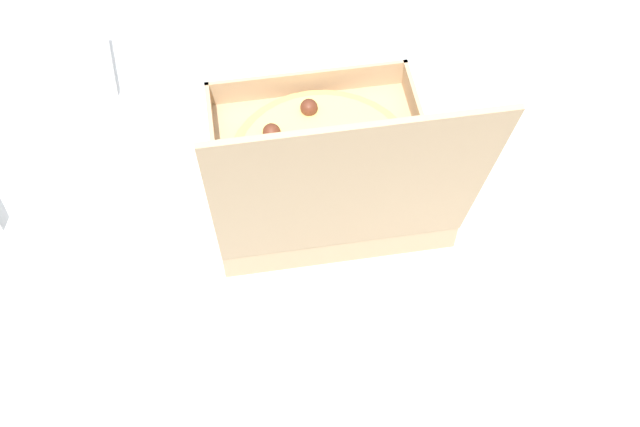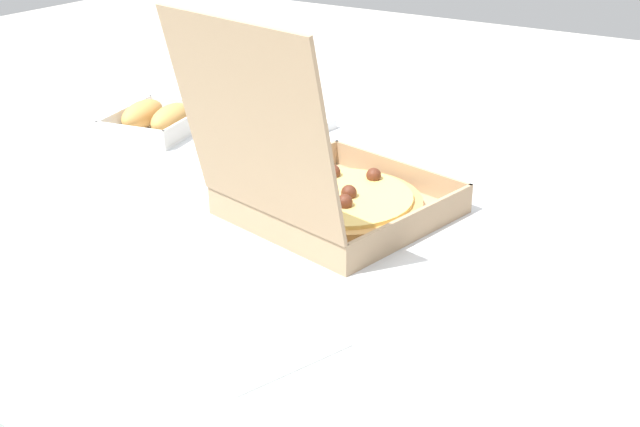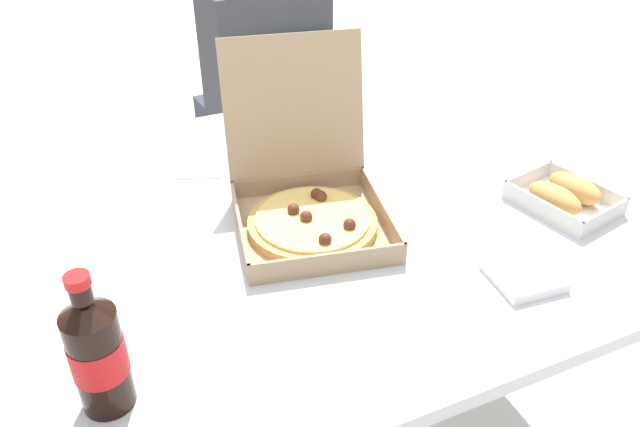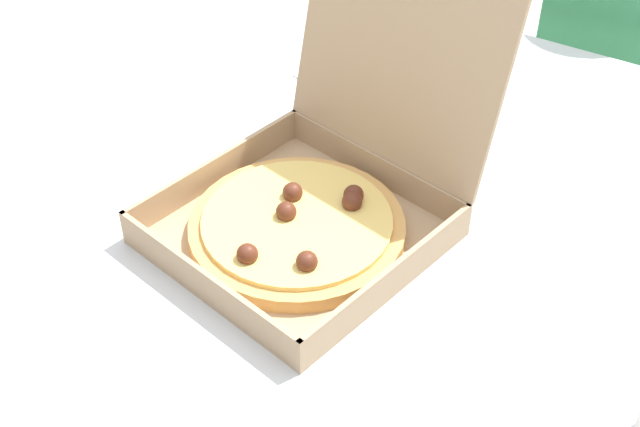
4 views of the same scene
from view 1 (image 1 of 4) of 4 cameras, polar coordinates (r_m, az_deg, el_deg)
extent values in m
plane|color=beige|center=(1.64, -1.83, -15.11)|extent=(10.00, 10.00, 0.00)
cube|color=silver|center=(1.00, -2.88, -1.51)|extent=(1.34, 1.05, 0.03)
cylinder|color=#B7B7BC|center=(1.72, 11.84, 9.80)|extent=(0.05, 0.05, 0.69)
cube|color=tan|center=(1.04, 0.22, 3.16)|extent=(0.33, 0.33, 0.01)
cube|color=tan|center=(1.11, -0.93, 9.46)|extent=(0.28, 0.06, 0.04)
cube|color=tan|center=(1.05, 7.76, 4.84)|extent=(0.06, 0.28, 0.04)
cube|color=tan|center=(1.02, -7.51, 2.97)|extent=(0.06, 0.28, 0.04)
cube|color=tan|center=(0.94, 1.55, -2.54)|extent=(0.28, 0.06, 0.04)
cube|color=tan|center=(0.79, 2.23, 1.49)|extent=(0.29, 0.12, 0.28)
cylinder|color=tan|center=(1.03, 0.22, 3.57)|extent=(0.25, 0.25, 0.02)
cylinder|color=#EAC666|center=(1.02, 0.22, 3.99)|extent=(0.22, 0.22, 0.01)
sphere|color=#562819|center=(0.97, -0.43, 0.81)|extent=(0.02, 0.02, 0.02)
sphere|color=#562819|center=(0.98, -0.98, 1.37)|extent=(0.02, 0.02, 0.02)
sphere|color=#562819|center=(1.00, 2.25, 3.40)|extent=(0.02, 0.02, 0.02)
sphere|color=#562819|center=(1.07, -0.81, 7.68)|extent=(0.02, 0.02, 0.02)
sphere|color=#562819|center=(1.02, 0.90, 4.58)|extent=(0.02, 0.02, 0.02)
sphere|color=#562819|center=(1.04, -3.52, 5.89)|extent=(0.02, 0.02, 0.02)
cube|color=white|center=(0.92, 12.02, -11.12)|extent=(0.25, 0.21, 0.00)
cube|color=white|center=(1.20, -17.35, 9.72)|extent=(0.12, 0.12, 0.02)
camera|label=2|loc=(0.91, 73.86, -13.22)|focal=43.81mm
camera|label=3|loc=(1.64, 2.80, 50.88)|focal=35.26mm
camera|label=4|loc=(1.24, -39.26, 40.32)|focal=48.73mm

